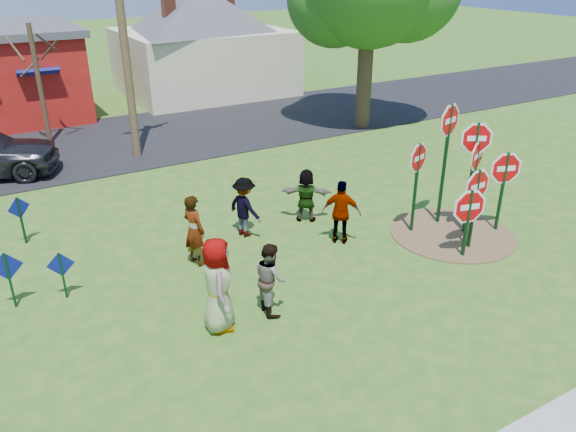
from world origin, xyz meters
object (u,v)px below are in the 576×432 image
Objects in this scene: person_a at (218,285)px; stop_sign_d at (476,164)px; stop_sign_b at (448,134)px; stop_sign_c at (474,153)px; person_b at (194,230)px; stop_sign_a at (476,192)px; utility_pole at (121,16)px.

stop_sign_d is at bearing -68.68° from person_a.
person_a is (-7.08, -1.38, -1.54)m from stop_sign_b.
person_b is at bearing -165.71° from stop_sign_c.
person_b is (-6.15, 2.69, -0.63)m from stop_sign_a.
person_b is (0.56, 2.61, -0.10)m from person_a.
utility_pole reaches higher than person_a.
stop_sign_d reaches higher than stop_sign_a.
person_a is at bearing 176.23° from stop_sign_b.
stop_sign_c is at bearing -68.35° from person_a.
stop_sign_c is at bearing -61.52° from utility_pole.
utility_pole is (-5.69, 10.40, 2.93)m from stop_sign_d.
stop_sign_d is 7.14m from person_b.
stop_sign_c is at bearing -92.28° from stop_sign_b.
stop_sign_c is (0.54, 0.69, 0.70)m from stop_sign_a.
stop_sign_d is at bearing -125.32° from person_b.
stop_sign_b reaches higher than stop_sign_c.
stop_sign_d is at bearing 43.07° from stop_sign_a.
person_a is at bearing -144.29° from stop_sign_c.
person_a is 1.11× the size of person_b.
utility_pole is at bearing 110.97° from stop_sign_a.
stop_sign_b is 0.37× the size of utility_pole.
utility_pole is at bearing 97.13° from stop_sign_d.
stop_sign_a reaches higher than person_b.
stop_sign_c is 12.08m from utility_pole.
person_b is at bearing -97.33° from utility_pole.
person_b is 9.31m from utility_pole.
stop_sign_c reaches higher than person_a.
utility_pole reaches higher than stop_sign_b.
stop_sign_a is 1.82m from stop_sign_b.
stop_sign_b is at bearing -119.20° from person_b.
stop_sign_a is 0.65× the size of stop_sign_b.
person_b is (-6.53, 1.23, -1.64)m from stop_sign_b.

